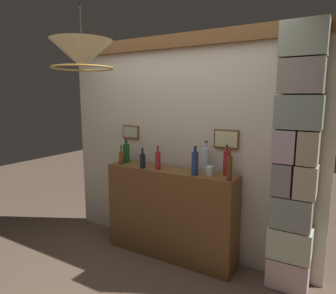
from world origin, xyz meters
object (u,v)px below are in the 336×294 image
Objects in this scene: liquor_bottle_scotch at (126,153)px; liquor_bottle_rum at (121,158)px; glass_tumbler_rocks at (210,171)px; pendant_lamp at (82,55)px; liquor_bottle_tequila at (143,160)px; liquor_bottle_gin at (158,160)px; liquor_bottle_vermouth at (230,167)px; liquor_bottle_bourbon at (195,163)px; liquor_bottle_sherry at (226,163)px; liquor_bottle_vodka at (206,159)px.

liquor_bottle_rum is at bearing -83.77° from liquor_bottle_scotch.
liquor_bottle_rum is at bearing -177.06° from glass_tumbler_rocks.
pendant_lamp is at bearing -72.09° from liquor_bottle_rum.
liquor_bottle_tequila is 0.18m from liquor_bottle_gin.
liquor_bottle_bourbon is (-0.36, 0.01, 0.00)m from liquor_bottle_vermouth.
liquor_bottle_rum is at bearing 179.03° from liquor_bottle_vermouth.
liquor_bottle_sherry is 1.40× the size of liquor_bottle_rum.
pendant_lamp is (0.25, -0.78, 1.04)m from liquor_bottle_rum.
liquor_bottle_bourbon is (0.95, -0.12, 0.01)m from liquor_bottle_scotch.
liquor_bottle_vermouth reaches higher than liquor_bottle_tequila.
liquor_bottle_tequila is at bearing -22.39° from liquor_bottle_scotch.
liquor_bottle_vodka is 1.04× the size of liquor_bottle_bourbon.
pendant_lamp is at bearing -131.69° from liquor_bottle_bourbon.
liquor_bottle_tequila is at bearing -160.96° from liquor_bottle_vodka.
liquor_bottle_scotch is at bearing 168.67° from liquor_bottle_gin.
liquor_bottle_sherry is at bearing 7.13° from liquor_bottle_rum.
liquor_bottle_sherry is 0.57× the size of pendant_lamp.
liquor_bottle_bourbon is at bearing 1.88° from liquor_bottle_tequila.
liquor_bottle_tequila is 0.69m from liquor_bottle_vodka.
liquor_bottle_vermouth is at bearing -2.12° from liquor_bottle_bourbon.
glass_tumbler_rocks is at bearing -2.78° from liquor_bottle_scotch.
liquor_bottle_gin is 0.52m from liquor_bottle_scotch.
liquor_bottle_scotch is at bearing 157.61° from liquor_bottle_tequila.
liquor_bottle_vermouth is 1.06× the size of liquor_bottle_bourbon.
glass_tumbler_rocks is (-0.23, 0.08, -0.08)m from liquor_bottle_vermouth.
liquor_bottle_tequila is at bearing -178.12° from liquor_bottle_bourbon.
pendant_lamp reaches higher than liquor_bottle_bourbon.
liquor_bottle_vodka reaches higher than liquor_bottle_scotch.
liquor_bottle_gin is at bearing -168.49° from liquor_bottle_sherry.
liquor_bottle_tequila reaches higher than liquor_bottle_rum.
liquor_bottle_gin is at bearing -11.33° from liquor_bottle_scotch.
liquor_bottle_scotch reaches higher than glass_tumbler_rocks.
liquor_bottle_sherry is at bearing 44.29° from pendant_lamp.
liquor_bottle_vodka reaches higher than liquor_bottle_gin.
liquor_bottle_sherry is 0.19m from glass_tumbler_rocks.
liquor_bottle_scotch is 0.99× the size of liquor_bottle_sherry.
liquor_bottle_bourbon is 0.58× the size of pendant_lamp.
liquor_bottle_tequila is 0.76× the size of liquor_bottle_scotch.
liquor_bottle_scotch is 1.36m from pendant_lamp.
liquor_bottle_vermouth is (0.98, 0.01, 0.04)m from liquor_bottle_tequila.
liquor_bottle_tequila is 0.70× the size of liquor_bottle_vodka.
liquor_bottle_scotch is at bearing 106.56° from pendant_lamp.
pendant_lamp is (0.26, -0.89, 0.99)m from liquor_bottle_scotch.
liquor_bottle_sherry is (-0.09, 0.17, -0.00)m from liquor_bottle_vermouth.
liquor_bottle_vodka is at bearing 21.73° from liquor_bottle_gin.
liquor_bottle_sherry reaches higher than liquor_bottle_gin.
liquor_bottle_sherry is (0.24, -0.04, -0.00)m from liquor_bottle_vodka.
liquor_bottle_bourbon is 1.43m from pendant_lamp.
liquor_bottle_scotch is 0.12m from liquor_bottle_rum.
liquor_bottle_sherry is at bearing 117.92° from liquor_bottle_vermouth.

